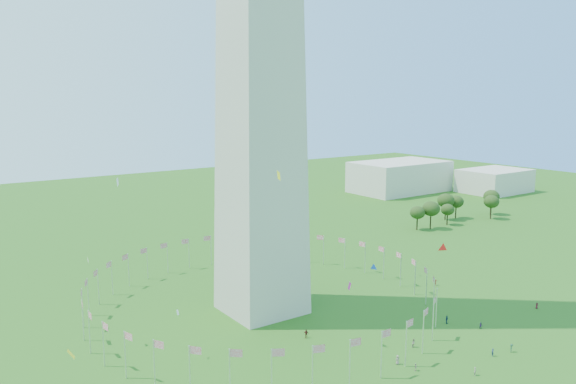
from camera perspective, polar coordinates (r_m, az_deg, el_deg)
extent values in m
cylinder|color=silver|center=(158.69, 9.71, -7.15)|extent=(0.24, 0.24, 9.00)
cylinder|color=silver|center=(163.07, 7.83, -6.64)|extent=(0.24, 0.24, 9.00)
cylinder|color=silver|center=(166.72, 5.79, -6.23)|extent=(0.24, 0.24, 9.00)
cylinder|color=silver|center=(169.57, 3.63, -5.92)|extent=(0.24, 0.24, 9.00)
cylinder|color=silver|center=(171.58, 1.39, -5.72)|extent=(0.24, 0.24, 9.00)
cylinder|color=silver|center=(172.72, -0.91, -5.61)|extent=(0.24, 0.24, 9.00)
cylinder|color=silver|center=(172.97, -3.23, -5.60)|extent=(0.24, 0.24, 9.00)
cylinder|color=silver|center=(172.33, -5.55, -5.69)|extent=(0.24, 0.24, 9.00)
cylinder|color=silver|center=(170.80, -7.82, -5.88)|extent=(0.24, 0.24, 9.00)
cylinder|color=silver|center=(168.42, -10.03, -6.16)|extent=(0.24, 0.24, 9.00)
cylinder|color=silver|center=(165.22, -12.13, -6.55)|extent=(0.24, 0.24, 9.00)
cylinder|color=silver|center=(161.24, -14.10, -7.03)|extent=(0.24, 0.24, 9.00)
cylinder|color=silver|center=(156.56, -15.88, -7.62)|extent=(0.24, 0.24, 9.00)
cylinder|color=silver|center=(151.27, -17.44, -8.32)|extent=(0.24, 0.24, 9.00)
cylinder|color=silver|center=(145.45, -18.71, -9.11)|extent=(0.24, 0.24, 9.00)
cylinder|color=silver|center=(139.25, -19.63, -10.01)|extent=(0.24, 0.24, 9.00)
cylinder|color=silver|center=(132.80, -20.13, -11.02)|extent=(0.24, 0.24, 9.00)
cylinder|color=silver|center=(126.28, -20.12, -12.11)|extent=(0.24, 0.24, 9.00)
cylinder|color=silver|center=(119.88, -19.52, -13.26)|extent=(0.24, 0.24, 9.00)
cylinder|color=silver|center=(113.86, -18.24, -14.45)|extent=(0.24, 0.24, 9.00)
cylinder|color=silver|center=(108.45, -16.21, -15.60)|extent=(0.24, 0.24, 9.00)
cylinder|color=silver|center=(103.93, -13.43, -16.64)|extent=(0.24, 0.24, 9.00)
cylinder|color=silver|center=(100.58, -9.95, -17.45)|extent=(0.24, 0.24, 9.00)
cylinder|color=silver|center=(98.61, -5.94, -17.93)|extent=(0.24, 0.24, 9.00)
cylinder|color=silver|center=(98.17, -1.68, -18.02)|extent=(0.24, 0.24, 9.00)
cylinder|color=silver|center=(99.29, 2.50, -17.68)|extent=(0.24, 0.24, 9.00)
cylinder|color=silver|center=(101.89, 6.29, -16.98)|extent=(0.24, 0.24, 9.00)
cylinder|color=silver|center=(105.78, 9.47, -16.00)|extent=(0.24, 0.24, 9.00)
cylinder|color=silver|center=(110.72, 11.90, -14.87)|extent=(0.24, 0.24, 9.00)
cylinder|color=silver|center=(116.43, 13.57, -13.66)|extent=(0.24, 0.24, 9.00)
cylinder|color=silver|center=(122.65, 14.52, -12.47)|extent=(0.24, 0.24, 9.00)
cylinder|color=silver|center=(129.13, 14.84, -11.33)|extent=(0.24, 0.24, 9.00)
cylinder|color=silver|center=(135.64, 14.59, -10.28)|extent=(0.24, 0.24, 9.00)
cylinder|color=silver|center=(142.00, 13.89, -9.34)|extent=(0.24, 0.24, 9.00)
cylinder|color=silver|center=(148.05, 12.79, -8.50)|extent=(0.24, 0.24, 9.00)
cylinder|color=silver|center=(153.65, 11.38, -7.77)|extent=(0.24, 0.24, 9.00)
cube|color=beige|center=(303.50, 11.27, 1.55)|extent=(50.00, 30.00, 16.00)
cube|color=beige|center=(315.83, 20.25, 1.08)|extent=(35.00, 25.00, 12.00)
imported|color=#5A141C|center=(121.50, 1.85, -14.20)|extent=(1.29, 1.19, 1.87)
imported|color=gray|center=(111.16, 12.83, -16.95)|extent=(0.99, 0.99, 1.47)
imported|color=#1E2846|center=(133.21, 15.83, -12.36)|extent=(1.25, 0.98, 1.88)
imported|color=#202C4A|center=(120.66, 20.07, -15.06)|extent=(0.64, 0.70, 1.61)
imported|color=gray|center=(112.37, 18.48, -16.89)|extent=(0.68, 0.64, 1.57)
imported|color=#5A1421|center=(149.17, 23.96, -10.50)|extent=(0.83, 0.66, 1.50)
imported|color=gray|center=(120.17, 12.66, -14.75)|extent=(0.97, 0.82, 1.76)
imported|color=#5A1614|center=(157.50, 14.78, -8.89)|extent=(1.10, 1.14, 1.56)
imported|color=#1B432B|center=(123.70, 21.75, -14.51)|extent=(1.25, 1.12, 1.69)
imported|color=#35194C|center=(132.64, 19.01, -12.72)|extent=(0.91, 0.89, 1.48)
imported|color=gray|center=(112.74, 11.06, -16.40)|extent=(1.05, 0.94, 1.78)
plane|color=red|center=(135.99, 15.44, -5.50)|extent=(2.20, 1.49, 2.61)
plane|color=white|center=(87.26, -16.92, 0.99)|extent=(0.71, 1.29, 1.47)
plane|color=white|center=(119.47, -19.66, -6.52)|extent=(0.38, 1.89, 1.88)
plane|color=white|center=(111.86, -11.14, -11.91)|extent=(1.27, 0.32, 1.23)
plane|color=yellow|center=(109.12, -0.95, 1.67)|extent=(2.03, 0.82, 2.13)
plane|color=green|center=(155.42, 7.04, 2.21)|extent=(0.64, 1.01, 1.17)
plane|color=blue|center=(135.52, 8.70, -7.58)|extent=(0.91, 1.43, 1.68)
plane|color=#CC2699|center=(123.73, 6.26, -9.48)|extent=(1.52, 1.29, 1.68)
plane|color=yellow|center=(108.31, -21.17, -15.11)|extent=(1.18, 2.02, 1.73)
ellipsoid|color=#2D4B19|center=(218.05, 13.00, -2.63)|extent=(5.73, 5.73, 8.95)
ellipsoid|color=#2D4B19|center=(220.79, 14.30, -2.32)|extent=(6.73, 6.73, 10.51)
ellipsoid|color=#2D4B19|center=(229.46, 15.89, -2.23)|extent=(5.28, 5.28, 8.25)
ellipsoid|color=#2D4B19|center=(238.07, 15.71, -1.48)|extent=(6.91, 6.91, 10.79)
ellipsoid|color=#2D4B19|center=(242.70, 16.70, -1.49)|extent=(6.00, 6.00, 9.38)
ellipsoid|color=#2D4B19|center=(246.03, 19.94, -1.48)|extent=(6.22, 6.22, 9.72)
ellipsoid|color=#2D4B19|center=(255.05, 19.93, -1.01)|extent=(6.71, 6.71, 10.48)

